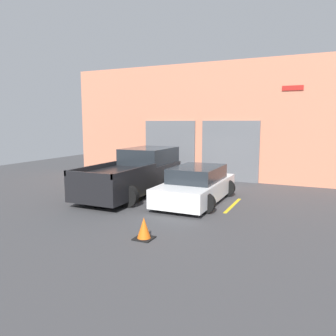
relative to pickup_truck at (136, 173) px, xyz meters
The scene contains 8 objects.
ground_plane 2.12m from the pickup_truck, 45.53° to the left, with size 28.00×28.00×0.00m, color #3D3D3F.
shophouse_building 5.28m from the pickup_truck, 73.81° to the left, with size 15.12×0.68×5.81m.
pickup_truck is the anchor object (origin of this frame).
sedan_white 2.75m from the pickup_truck, ahead, with size 2.22×4.31×1.29m.
parking_stripe_far_left 1.63m from the pickup_truck, 166.66° to the right, with size 0.12×2.20×0.01m, color gold.
parking_stripe_left 1.63m from the pickup_truck, 13.34° to the right, with size 0.12×2.20×0.01m, color gold.
parking_stripe_centre 4.18m from the pickup_truck, ahead, with size 0.12×2.20×0.01m, color gold.
traffic_cone 5.38m from the pickup_truck, 57.71° to the right, with size 0.47×0.47×0.55m.
Camera 1 is at (5.31, -12.79, 2.89)m, focal length 35.00 mm.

